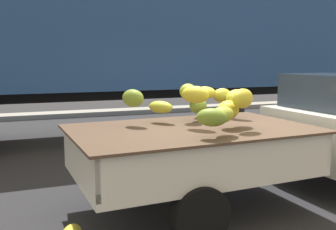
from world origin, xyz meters
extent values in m
plane|color=#28282B|center=(0.00, 0.00, 0.00)|extent=(220.00, 220.00, 0.00)
cube|color=gray|center=(0.00, 8.92, 0.08)|extent=(80.00, 0.80, 0.16)
cube|color=silver|center=(-0.77, -0.14, 0.58)|extent=(2.93, 1.88, 0.08)
cube|color=silver|center=(-0.81, 0.70, 0.84)|extent=(2.84, 0.21, 0.44)
cube|color=silver|center=(-0.72, -0.97, 0.84)|extent=(2.84, 0.21, 0.44)
cube|color=silver|center=(0.63, -0.06, 0.84)|extent=(0.14, 1.72, 0.44)
cube|color=silver|center=(-2.16, -0.22, 0.84)|extent=(0.14, 1.72, 0.44)
cube|color=#B21914|center=(-0.81, 0.73, 0.80)|extent=(2.72, 0.16, 0.07)
cube|color=brown|center=(-0.77, -0.14, 1.07)|extent=(3.06, 2.00, 0.03)
ellipsoid|color=olive|center=(-0.64, 0.28, 1.50)|extent=(0.30, 0.32, 0.21)
ellipsoid|color=yellow|center=(-0.31, 0.44, 1.46)|extent=(0.37, 0.39, 0.17)
ellipsoid|color=gold|center=(-0.39, -0.36, 1.32)|extent=(0.38, 0.39, 0.23)
ellipsoid|color=olive|center=(-0.49, 0.28, 1.30)|extent=(0.32, 0.34, 0.22)
ellipsoid|color=olive|center=(-1.41, 0.26, 1.44)|extent=(0.33, 0.37, 0.22)
ellipsoid|color=#A7B031|center=(-0.31, 0.64, 1.43)|extent=(0.28, 0.23, 0.17)
ellipsoid|color=gold|center=(-0.21, -0.24, 1.43)|extent=(0.42, 0.39, 0.23)
ellipsoid|color=#A4AD2F|center=(-0.67, -0.73, 1.32)|extent=(0.40, 0.39, 0.18)
ellipsoid|color=gold|center=(-1.01, 0.33, 1.30)|extent=(0.35, 0.41, 0.16)
ellipsoid|color=olive|center=(-0.86, -0.84, 1.32)|extent=(0.38, 0.35, 0.19)
ellipsoid|color=gold|center=(-0.31, -0.54, 1.47)|extent=(0.37, 0.31, 0.23)
ellipsoid|color=#A2A82C|center=(0.12, 0.29, 1.38)|extent=(0.34, 0.36, 0.23)
ellipsoid|color=gold|center=(-0.75, -0.18, 1.50)|extent=(0.38, 0.43, 0.21)
ellipsoid|color=gold|center=(0.01, 0.52, 1.40)|extent=(0.32, 0.28, 0.21)
cylinder|color=black|center=(1.95, 0.84, 0.32)|extent=(0.65, 0.23, 0.64)
cylinder|color=black|center=(-1.15, 0.67, 0.32)|extent=(0.65, 0.23, 0.64)
cylinder|color=black|center=(-1.06, -0.99, 0.32)|extent=(0.65, 0.23, 0.64)
cube|color=navy|center=(-0.24, 4.89, 2.60)|extent=(12.03, 2.64, 2.70)
cube|color=black|center=(-0.24, 4.89, 1.10)|extent=(11.04, 0.53, 0.30)
cylinder|color=#38383A|center=(3.06, 4.93, 0.62)|extent=(0.18, 0.18, 1.25)
camera|label=1|loc=(-2.70, -4.40, 1.91)|focal=41.09mm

